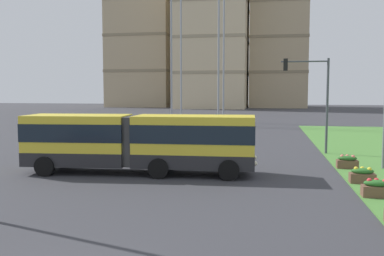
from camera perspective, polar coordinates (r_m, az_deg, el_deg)
name	(u,v)px	position (r m, az deg, el deg)	size (l,w,h in m)	color
articulated_bus	(139,142)	(21.76, -7.12, -1.83)	(11.98, 3.43, 3.00)	yellow
car_white_van	(112,142)	(29.34, -10.78, -1.89)	(4.45, 2.12, 1.58)	silver
flower_planter_3	(377,188)	(18.22, 23.71, -7.47)	(1.10, 0.56, 0.74)	brown
flower_planter_4	(362,175)	(20.68, 22.06, -5.96)	(1.10, 0.56, 0.74)	brown
flower_planter_5	(347,162)	(24.29, 20.27, -4.31)	(1.10, 0.56, 0.74)	brown
traffic_light_far_right	(313,90)	(29.27, 16.05, 4.99)	(3.14, 0.28, 6.40)	#474C51
apartment_tower_west	(143,39)	(119.30, -6.70, 11.86)	(17.15, 15.91, 37.10)	tan
apartment_tower_westcentre	(213,8)	(110.20, 2.91, 15.88)	(17.27, 19.43, 50.08)	beige
apartment_tower_centre	(279,8)	(117.34, 11.67, 15.66)	(14.60, 17.19, 52.25)	tan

